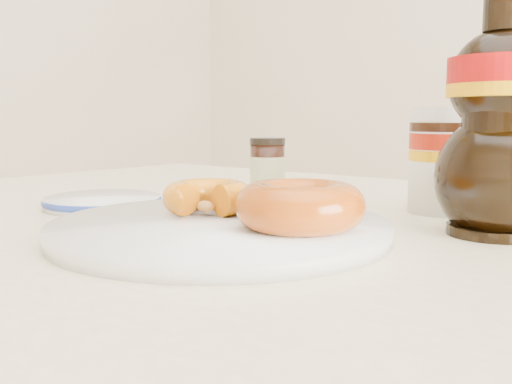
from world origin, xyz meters
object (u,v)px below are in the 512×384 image
Objects in this scene: donut_whole at (300,205)px; nutella_jar at (447,156)px; donut_bitten at (208,197)px; dark_jar at (267,167)px; blue_rim_saucer at (103,201)px; plate at (220,228)px; syrup_bottle at (500,116)px; dining_table at (339,316)px.

donut_whole is 0.24m from nutella_jar.
donut_bitten is 1.11× the size of dark_jar.
dark_jar is at bearing -178.08° from nutella_jar.
dark_jar reaches higher than blue_rim_saucer.
donut_whole is at bearing -3.78° from blue_rim_saucer.
plate is at bearing -169.72° from donut_whole.
donut_whole is 0.32m from dark_jar.
nutella_jar is (0.10, 0.26, 0.05)m from plate.
dining_table is at bearing -149.51° from syrup_bottle.
nutella_jar is (0.03, 0.24, 0.03)m from donut_whole.
nutella_jar is at bearing 34.46° from blue_rim_saucer.
dining_table is 12.04× the size of nutella_jar.
blue_rim_saucer is at bearing -145.54° from nutella_jar.
dark_jar is at bearing 70.00° from blue_rim_saucer.
donut_bitten is (-0.11, -0.07, 0.11)m from dining_table.
syrup_bottle reaches higher than blue_rim_saucer.
blue_rim_saucer is at bearing -110.00° from dark_jar.
donut_whole is 0.78× the size of blue_rim_saucer.
dark_jar reaches higher than donut_whole.
nutella_jar is 0.85× the size of blue_rim_saucer.
dark_jar is (-0.21, 0.16, 0.12)m from dining_table.
nutella_jar is at bearing 75.09° from donut_bitten.
dining_table is at bearing 52.85° from plate.
nutella_jar is 0.40m from blue_rim_saucer.
syrup_bottle reaches higher than plate.
donut_bitten is at bearing -65.10° from dark_jar.
donut_bitten is (-0.04, 0.02, 0.02)m from plate.
dark_jar is at bearing 132.95° from donut_whole.
dark_jar is at bearing 143.40° from dining_table.
plate is at bearing -127.15° from dining_table.
plate is at bearing -60.25° from dark_jar.
dining_table is 13.12× the size of donut_whole.
plate is 3.47× the size of donut_bitten.
donut_bitten is at bearing -147.12° from dining_table.
donut_whole is 0.20m from syrup_bottle.
syrup_bottle is (0.08, -0.10, 0.04)m from nutella_jar.
plate is at bearing -139.31° from syrup_bottle.
syrup_bottle reaches higher than donut_bitten.
dining_table is 6.59× the size of syrup_bottle.
donut_whole is at bearing -126.96° from syrup_bottle.
nutella_jar is at bearing 77.79° from dining_table.
nutella_jar reaches higher than donut_bitten.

